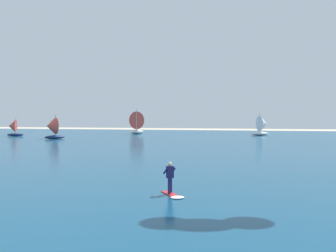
% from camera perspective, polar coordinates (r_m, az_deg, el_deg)
% --- Properties ---
extents(ocean, '(160.00, 90.00, 0.10)m').
position_cam_1_polar(ocean, '(53.28, 6.42, -2.72)').
color(ocean, navy).
rests_on(ocean, ground).
extents(kitesurfer, '(1.53, 1.95, 1.67)m').
position_cam_1_polar(kitesurfer, '(18.88, 0.53, -8.89)').
color(kitesurfer, red).
rests_on(kitesurfer, ocean).
extents(sailboat_mid_left, '(3.89, 3.48, 4.38)m').
position_cam_1_polar(sailboat_mid_left, '(75.23, 14.48, 0.10)').
color(sailboat_mid_left, white).
rests_on(sailboat_mid_left, ocean).
extents(sailboat_outermost, '(3.61, 3.68, 4.13)m').
position_cam_1_polar(sailboat_outermost, '(64.74, -17.62, -0.28)').
color(sailboat_outermost, navy).
rests_on(sailboat_outermost, ocean).
extents(sailboat_mid_right, '(3.22, 2.88, 3.63)m').
position_cam_1_polar(sailboat_mid_right, '(76.03, -22.97, -0.22)').
color(sailboat_mid_right, navy).
rests_on(sailboat_mid_right, ocean).
extents(sailboat_heeled_over, '(4.25, 4.83, 5.43)m').
position_cam_1_polar(sailboat_heeled_over, '(79.73, -4.58, 0.58)').
color(sailboat_heeled_over, silver).
rests_on(sailboat_heeled_over, ocean).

